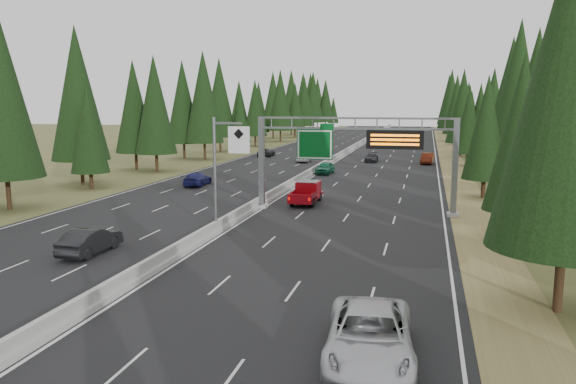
{
  "coord_description": "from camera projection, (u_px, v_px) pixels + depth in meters",
  "views": [
    {
      "loc": [
        14.0,
        -10.69,
        9.03
      ],
      "look_at": [
        6.39,
        20.0,
        3.99
      ],
      "focal_mm": 35.0,
      "sensor_mm": 36.0,
      "label": 1
    }
  ],
  "objects": [
    {
      "name": "car_ahead_far",
      "position": [
        385.0,
        135.0,
        141.16
      ],
      "size": [
        1.95,
        4.8,
        1.63
      ],
      "primitive_type": "imported",
      "rotation": [
        0.0,
        0.0,
        0.01
      ],
      "color": "black",
      "rests_on": "road"
    },
    {
      "name": "silver_minivan",
      "position": [
        370.0,
        336.0,
        19.58
      ],
      "size": [
        3.55,
        6.75,
        1.81
      ],
      "primitive_type": "imported",
      "rotation": [
        0.0,
        0.0,
        0.09
      ],
      "color": "#BCBCC1",
      "rests_on": "road"
    },
    {
      "name": "car_onc_near",
      "position": [
        90.0,
        241.0,
        33.58
      ],
      "size": [
        1.68,
        4.77,
        1.57
      ],
      "primitive_type": "imported",
      "rotation": [
        0.0,
        0.0,
        3.14
      ],
      "color": "black",
      "rests_on": "road"
    },
    {
      "name": "car_ahead_dkred",
      "position": [
        427.0,
        158.0,
        83.04
      ],
      "size": [
        2.07,
        4.94,
        1.59
      ],
      "primitive_type": "imported",
      "rotation": [
        0.0,
        0.0,
        -0.08
      ],
      "color": "#4E180B",
      "rests_on": "road"
    },
    {
      "name": "shoulder_right",
      "position": [
        451.0,
        161.0,
        87.44
      ],
      "size": [
        3.6,
        260.0,
        0.06
      ],
      "primitive_type": "cube",
      "color": "olive",
      "rests_on": "ground"
    },
    {
      "name": "car_ahead_white",
      "position": [
        402.0,
        137.0,
        136.34
      ],
      "size": [
        2.41,
        4.78,
        1.3
      ],
      "primitive_type": "imported",
      "rotation": [
        0.0,
        0.0,
        0.06
      ],
      "color": "white",
      "rests_on": "road"
    },
    {
      "name": "car_onc_far",
      "position": [
        266.0,
        152.0,
        94.86
      ],
      "size": [
        2.43,
        4.89,
        1.33
      ],
      "primitive_type": "imported",
      "rotation": [
        0.0,
        0.0,
        3.19
      ],
      "color": "black",
      "rests_on": "road"
    },
    {
      "name": "car_onc_white",
      "position": [
        304.0,
        157.0,
        85.67
      ],
      "size": [
        2.03,
        4.74,
        1.6
      ],
      "primitive_type": "imported",
      "rotation": [
        0.0,
        0.0,
        3.17
      ],
      "color": "#B9B9B9",
      "rests_on": "road"
    },
    {
      "name": "road",
      "position": [
        338.0,
        158.0,
        91.67
      ],
      "size": [
        32.0,
        260.0,
        0.08
      ],
      "primitive_type": "cube",
      "color": "black",
      "rests_on": "ground"
    },
    {
      "name": "sign_gantry",
      "position": [
        362.0,
        150.0,
        45.48
      ],
      "size": [
        16.75,
        0.98,
        7.8
      ],
      "color": "slate",
      "rests_on": "road"
    },
    {
      "name": "car_onc_blue",
      "position": [
        197.0,
        179.0,
        61.27
      ],
      "size": [
        2.33,
        5.08,
        1.44
      ],
      "primitive_type": "imported",
      "rotation": [
        0.0,
        0.0,
        3.21
      ],
      "color": "#171953",
      "rests_on": "road"
    },
    {
      "name": "tree_row_left",
      "position": [
        189.0,
        97.0,
        86.84
      ],
      "size": [
        11.93,
        242.62,
        18.98
      ],
      "color": "black",
      "rests_on": "ground"
    },
    {
      "name": "hov_sign_pole",
      "position": [
        223.0,
        167.0,
        38.04
      ],
      "size": [
        2.8,
        0.5,
        8.0
      ],
      "color": "slate",
      "rests_on": "road"
    },
    {
      "name": "tree_row_right",
      "position": [
        486.0,
        104.0,
        82.97
      ],
      "size": [
        11.97,
        243.49,
        18.27
      ],
      "color": "black",
      "rests_on": "ground"
    },
    {
      "name": "shoulder_left",
      "position": [
        235.0,
        156.0,
        95.9
      ],
      "size": [
        3.6,
        260.0,
        0.06
      ],
      "primitive_type": "cube",
      "color": "#525628",
      "rests_on": "ground"
    },
    {
      "name": "car_ahead_green",
      "position": [
        325.0,
        168.0,
        71.43
      ],
      "size": [
        2.07,
        4.59,
        1.53
      ],
      "primitive_type": "imported",
      "rotation": [
        0.0,
        0.0,
        -0.06
      ],
      "color": "#155E3D",
      "rests_on": "road"
    },
    {
      "name": "median_barrier",
      "position": [
        338.0,
        156.0,
        91.61
      ],
      "size": [
        0.7,
        260.0,
        0.85
      ],
      "color": "#9C9D97",
      "rests_on": "road"
    },
    {
      "name": "red_pickup",
      "position": [
        307.0,
        191.0,
        50.74
      ],
      "size": [
        2.08,
        5.83,
        1.9
      ],
      "color": "black",
      "rests_on": "road"
    },
    {
      "name": "car_ahead_dkgrey",
      "position": [
        372.0,
        157.0,
        85.86
      ],
      "size": [
        1.96,
        4.62,
        1.33
      ],
      "primitive_type": "imported",
      "rotation": [
        0.0,
        0.0,
        0.02
      ],
      "color": "black",
      "rests_on": "road"
    }
  ]
}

